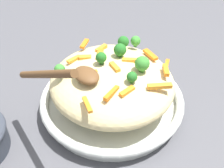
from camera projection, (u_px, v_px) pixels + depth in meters
name	position (u px, v px, depth m)	size (l,w,h in m)	color
ground_plane	(112.00, 108.00, 0.60)	(2.40, 2.40, 0.00)	#4C4C51
serving_bowl	(112.00, 101.00, 0.58)	(0.30, 0.30, 0.04)	silver
pasta_mound	(112.00, 82.00, 0.55)	(0.25, 0.24, 0.08)	#DBC689
carrot_piece_0	(85.00, 58.00, 0.55)	(0.02, 0.01, 0.01)	orange
carrot_piece_1	(100.00, 54.00, 0.56)	(0.04, 0.01, 0.01)	orange
carrot_piece_2	(160.00, 86.00, 0.49)	(0.04, 0.01, 0.01)	orange
carrot_piece_3	(130.00, 60.00, 0.54)	(0.03, 0.01, 0.01)	orange
carrot_piece_4	(114.00, 67.00, 0.52)	(0.03, 0.01, 0.01)	orange
carrot_piece_5	(166.00, 70.00, 0.52)	(0.03, 0.01, 0.01)	orange
carrot_piece_6	(84.00, 44.00, 0.60)	(0.03, 0.01, 0.01)	orange
carrot_piece_7	(150.00, 55.00, 0.56)	(0.04, 0.01, 0.01)	orange
carrot_piece_8	(127.00, 91.00, 0.48)	(0.03, 0.01, 0.01)	orange
carrot_piece_9	(87.00, 105.00, 0.45)	(0.04, 0.01, 0.01)	orange
carrot_piece_10	(101.00, 48.00, 0.58)	(0.03, 0.01, 0.01)	orange
carrot_piece_11	(88.00, 74.00, 0.51)	(0.04, 0.01, 0.01)	orange
carrot_piece_12	(73.00, 59.00, 0.55)	(0.03, 0.01, 0.01)	orange
carrot_piece_13	(167.00, 64.00, 0.54)	(0.03, 0.01, 0.01)	orange
carrot_piece_14	(111.00, 93.00, 0.47)	(0.04, 0.01, 0.01)	orange
broccoli_floret_0	(120.00, 50.00, 0.54)	(0.03, 0.03, 0.03)	#205B1C
broccoli_floret_1	(136.00, 41.00, 0.58)	(0.02, 0.02, 0.02)	#377928
broccoli_floret_2	(60.00, 70.00, 0.50)	(0.02, 0.02, 0.03)	#377928
broccoli_floret_3	(123.00, 42.00, 0.57)	(0.02, 0.02, 0.03)	#205B1C
broccoli_floret_4	(101.00, 58.00, 0.52)	(0.02, 0.02, 0.03)	#205B1C
broccoli_floret_5	(133.00, 77.00, 0.49)	(0.02, 0.02, 0.03)	#205B1C
broccoli_floret_6	(142.00, 64.00, 0.51)	(0.03, 0.03, 0.03)	#377928
serving_spoon	(71.00, 75.00, 0.46)	(0.17, 0.11, 0.11)	brown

